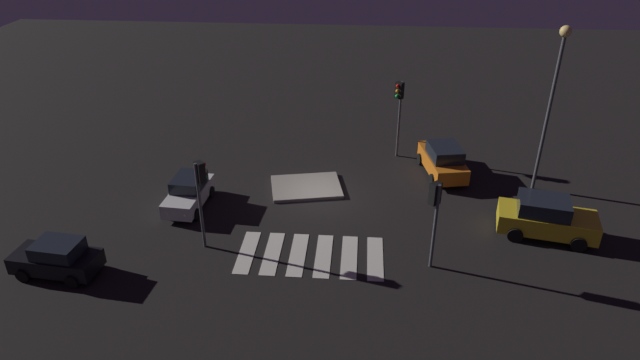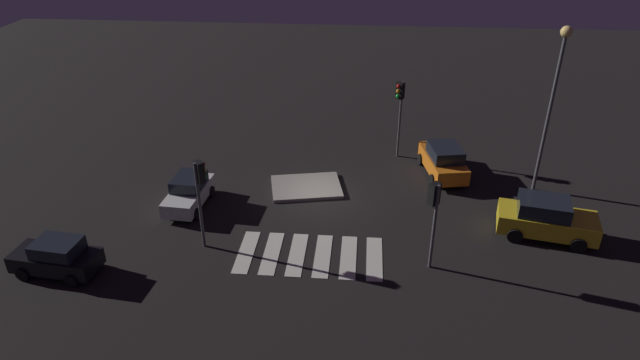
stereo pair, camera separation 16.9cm
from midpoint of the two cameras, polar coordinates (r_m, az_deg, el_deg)
ground_plane at (r=28.97m, az=-0.17°, el=-1.74°), size 80.00×80.00×0.00m
traffic_island at (r=29.71m, az=-1.61°, el=-0.72°), size 4.19×3.48×0.18m
car_white at (r=28.57m, az=-13.71°, el=-1.27°), size 1.94×3.78×1.61m
car_orange at (r=31.54m, az=12.54°, el=2.07°), size 2.55×4.42×1.83m
car_black at (r=25.68m, az=-25.96°, el=-7.35°), size 3.77×2.01×1.59m
car_yellow at (r=27.47m, az=22.36°, el=-3.66°), size 4.68×2.74×1.94m
traffic_light_north at (r=32.14m, az=8.11°, el=8.15°), size 0.54×0.53×4.70m
traffic_light_east at (r=22.81m, az=11.66°, el=-2.51°), size 0.54×0.53×4.04m
traffic_light_south at (r=24.10m, az=-12.55°, el=-0.39°), size 0.54×0.54×4.25m
street_lamp at (r=29.60m, az=23.11°, el=9.10°), size 0.56×0.56×8.78m
crosswalk_near at (r=24.61m, az=-1.18°, el=-7.84°), size 6.45×3.20×0.02m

